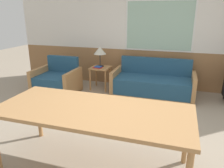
{
  "coord_description": "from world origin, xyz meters",
  "views": [
    {
      "loc": [
        0.6,
        -2.67,
        1.78
      ],
      "look_at": [
        -0.56,
        0.99,
        0.52
      ],
      "focal_mm": 35.0,
      "sensor_mm": 36.0,
      "label": 1
    }
  ],
  "objects_px": {
    "armchair": "(57,82)",
    "dining_table": "(93,114)",
    "side_table": "(100,72)",
    "couch": "(153,84)",
    "table_lamp": "(100,51)"
  },
  "relations": [
    {
      "from": "couch",
      "to": "side_table",
      "type": "relative_size",
      "value": 3.3
    },
    {
      "from": "armchair",
      "to": "side_table",
      "type": "height_order",
      "value": "armchair"
    },
    {
      "from": "couch",
      "to": "armchair",
      "type": "distance_m",
      "value": 2.19
    },
    {
      "from": "armchair",
      "to": "dining_table",
      "type": "distance_m",
      "value": 2.82
    },
    {
      "from": "armchair",
      "to": "dining_table",
      "type": "height_order",
      "value": "armchair"
    },
    {
      "from": "side_table",
      "to": "dining_table",
      "type": "distance_m",
      "value": 2.87
    },
    {
      "from": "table_lamp",
      "to": "dining_table",
      "type": "distance_m",
      "value": 2.95
    },
    {
      "from": "side_table",
      "to": "dining_table",
      "type": "height_order",
      "value": "dining_table"
    },
    {
      "from": "table_lamp",
      "to": "dining_table",
      "type": "bearing_deg",
      "value": -71.08
    },
    {
      "from": "armchair",
      "to": "dining_table",
      "type": "bearing_deg",
      "value": -65.8
    },
    {
      "from": "side_table",
      "to": "dining_table",
      "type": "bearing_deg",
      "value": -71.21
    },
    {
      "from": "armchair",
      "to": "table_lamp",
      "type": "distance_m",
      "value": 1.24
    },
    {
      "from": "couch",
      "to": "table_lamp",
      "type": "distance_m",
      "value": 1.46
    },
    {
      "from": "armchair",
      "to": "dining_table",
      "type": "relative_size",
      "value": 0.43
    },
    {
      "from": "side_table",
      "to": "dining_table",
      "type": "relative_size",
      "value": 0.25
    }
  ]
}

